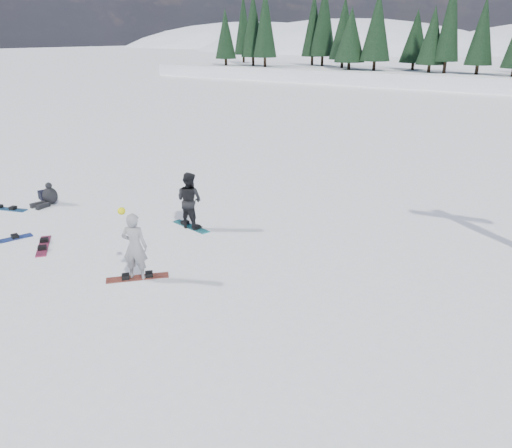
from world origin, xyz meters
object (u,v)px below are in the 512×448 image
Objects in this scene: snowboarder_woman at (135,246)px; snowboard_loose_b at (44,246)px; seated_rider at (49,196)px; snowboard_loose_a at (5,240)px; snowboard_loose_c at (6,209)px; gear_bag at (44,195)px; snowboarder_man at (189,200)px.

snowboarder_woman reaches higher than snowboard_loose_b.
snowboard_loose_b is at bearing -23.46° from snowboarder_woman.
seated_rider reaches higher than snowboard_loose_a.
seated_rider is 0.63× the size of snowboard_loose_a.
snowboard_loose_c is at bearing -121.83° from seated_rider.
seated_rider is at bearing 50.85° from snowboard_loose_a.
gear_bag is at bearing 67.36° from snowboard_loose_c.
gear_bag is 0.30× the size of snowboard_loose_c.
seated_rider reaches higher than gear_bag.
snowboard_loose_b and snowboard_loose_c have the same top height.
snowboard_loose_b is at bearing -56.09° from snowboard_loose_a.
gear_bag is at bearing 162.25° from seated_rider.
gear_bag is (-6.26, -0.84, -0.72)m from snowboarder_man.
gear_bag is at bearing 57.34° from snowboard_loose_a.
snowboarder_woman is 1.22× the size of snowboard_loose_b.
snowboard_loose_b is at bearing -36.89° from snowboard_loose_c.
gear_bag is (-7.48, 2.54, -0.71)m from snowboarder_woman.
snowboarder_man reaches higher than snowboard_loose_c.
seated_rider is 3.94m from snowboard_loose_b.
snowboard_loose_b is (-2.44, -3.48, -0.86)m from snowboarder_man.
seated_rider is 0.76m from gear_bag.
seated_rider is (-6.78, 2.29, -0.55)m from snowboarder_woman.
snowboarder_man reaches higher than snowboard_loose_a.
snowboard_loose_b is 4.08m from snowboard_loose_c.
snowboard_loose_b and snowboard_loose_a have the same top height.
gear_bag is at bearing -43.74° from snowboarder_woman.
seated_rider is at bearing 36.74° from snowboard_loose_c.
snowboarder_man is 5.43m from snowboard_loose_a.
snowboarder_man reaches higher than seated_rider.
snowboarder_woman is at bearing 107.82° from snowboarder_man.
snowboarder_man reaches higher than gear_bag.
snowboarder_woman is 7.17m from seated_rider.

